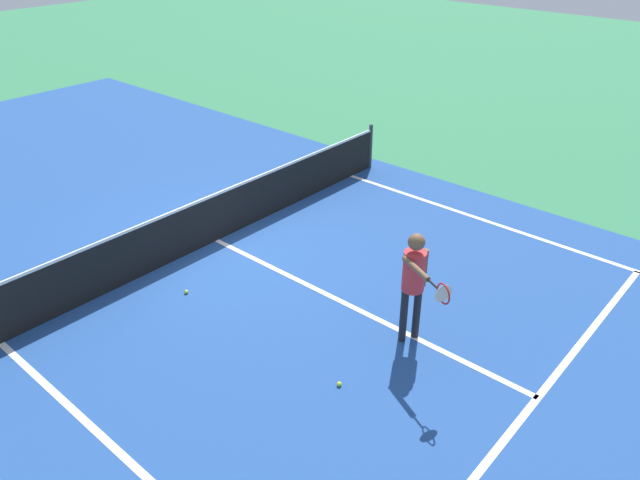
# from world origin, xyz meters

# --- Properties ---
(ground_plane) EXTENTS (60.00, 60.00, 0.00)m
(ground_plane) POSITION_xyz_m (0.00, 0.00, 0.00)
(ground_plane) COLOR #337F51
(court_surface_inbounds) EXTENTS (10.62, 24.40, 0.00)m
(court_surface_inbounds) POSITION_xyz_m (0.00, 0.00, 0.00)
(court_surface_inbounds) COLOR #234C93
(court_surface_inbounds) RESTS_ON ground_plane
(line_sideline_right) EXTENTS (0.10, 11.89, 0.01)m
(line_sideline_right) POSITION_xyz_m (4.11, -5.95, 0.00)
(line_sideline_right) COLOR white
(line_sideline_right) RESTS_ON ground_plane
(line_service_near) EXTENTS (8.22, 0.10, 0.01)m
(line_service_near) POSITION_xyz_m (0.00, -6.40, 0.00)
(line_service_near) COLOR white
(line_service_near) RESTS_ON ground_plane
(line_center_service) EXTENTS (0.10, 6.40, 0.01)m
(line_center_service) POSITION_xyz_m (0.00, -3.20, 0.00)
(line_center_service) COLOR white
(line_center_service) RESTS_ON ground_plane
(net) EXTENTS (9.72, 0.09, 1.07)m
(net) POSITION_xyz_m (0.00, 0.00, 0.49)
(net) COLOR #33383D
(net) RESTS_ON ground_plane
(player_near) EXTENTS (0.86, 1.07, 1.76)m
(player_near) POSITION_xyz_m (-0.09, -4.45, 1.10)
(player_near) COLOR black
(player_near) RESTS_ON ground_plane
(tennis_ball_near_net) EXTENTS (0.07, 0.07, 0.07)m
(tennis_ball_near_net) POSITION_xyz_m (-1.50, -1.01, 0.03)
(tennis_ball_near_net) COLOR #CCE033
(tennis_ball_near_net) RESTS_ON ground_plane
(tennis_ball_mid_court) EXTENTS (0.07, 0.07, 0.07)m
(tennis_ball_mid_court) POSITION_xyz_m (-1.53, -4.30, 0.03)
(tennis_ball_mid_court) COLOR #CCE033
(tennis_ball_mid_court) RESTS_ON ground_plane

